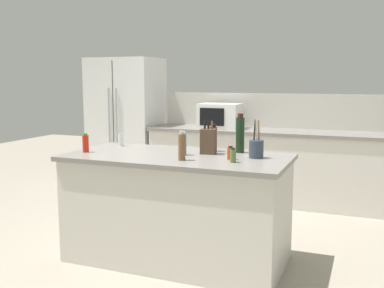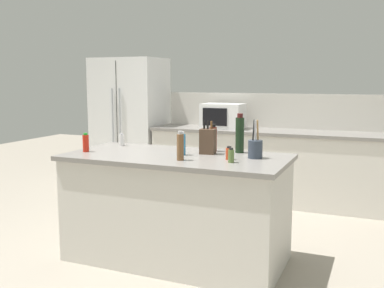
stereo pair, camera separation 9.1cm
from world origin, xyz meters
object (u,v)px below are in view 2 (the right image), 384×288
at_px(refrigerator, 130,123).
at_px(hot_sauce_bottle, 86,143).
at_px(wine_bottle, 240,134).
at_px(microwave, 223,116).
at_px(salt_shaker, 122,140).
at_px(pepper_grinder, 180,147).
at_px(vinegar_bottle, 213,138).
at_px(spice_jar_paprika, 229,153).
at_px(utensil_crock, 255,148).
at_px(dish_soap_bottle, 182,144).
at_px(knife_block, 208,141).
at_px(spice_jar_oregano, 231,156).

xyz_separation_m(refrigerator, hot_sauce_bottle, (0.97, -2.41, 0.07)).
bearing_deg(wine_bottle, microwave, 113.22).
bearing_deg(hot_sauce_bottle, salt_shaker, 77.73).
bearing_deg(pepper_grinder, refrigerator, 128.07).
height_order(vinegar_bottle, spice_jar_paprika, vinegar_bottle).
bearing_deg(microwave, utensil_crock, -64.34).
bearing_deg(salt_shaker, vinegar_bottle, 1.62).
relative_size(microwave, wine_bottle, 1.53).
bearing_deg(dish_soap_bottle, spice_jar_paprika, -6.87).
distance_m(wine_bottle, vinegar_bottle, 0.25).
xyz_separation_m(dish_soap_bottle, spice_jar_paprika, (0.44, -0.05, -0.04)).
xyz_separation_m(hot_sauce_bottle, pepper_grinder, (0.96, -0.06, 0.03)).
xyz_separation_m(knife_block, utensil_crock, (0.44, -0.05, -0.03)).
height_order(refrigerator, hot_sauce_bottle, refrigerator).
height_order(spice_jar_oregano, salt_shaker, salt_shaker).
height_order(knife_block, spice_jar_oregano, knife_block).
bearing_deg(refrigerator, spice_jar_paprika, -44.97).
bearing_deg(microwave, hot_sauce_bottle, -101.89).
height_order(knife_block, vinegar_bottle, knife_block).
xyz_separation_m(refrigerator, knife_block, (2.02, -2.09, 0.11)).
bearing_deg(vinegar_bottle, dish_soap_bottle, -120.41).
distance_m(knife_block, vinegar_bottle, 0.16).
relative_size(vinegar_bottle, salt_shaker, 1.99).
distance_m(refrigerator, spice_jar_oregano, 3.35).
height_order(vinegar_bottle, salt_shaker, vinegar_bottle).
bearing_deg(pepper_grinder, salt_shaker, 149.65).
distance_m(refrigerator, dish_soap_bottle, 2.89).
bearing_deg(knife_block, pepper_grinder, -110.56).
relative_size(utensil_crock, spice_jar_oregano, 2.74).
height_order(microwave, spice_jar_oregano, microwave).
bearing_deg(salt_shaker, spice_jar_oregano, -19.17).
height_order(vinegar_bottle, hot_sauce_bottle, vinegar_bottle).
bearing_deg(microwave, spice_jar_paprika, -69.79).
xyz_separation_m(microwave, pepper_grinder, (0.47, -2.41, -0.05)).
bearing_deg(utensil_crock, vinegar_bottle, 155.49).
bearing_deg(knife_block, salt_shaker, 165.54).
relative_size(dish_soap_bottle, pepper_grinder, 0.85).
relative_size(knife_block, pepper_grinder, 1.22).
relative_size(utensil_crock, dish_soap_bottle, 1.58).
relative_size(utensil_crock, vinegar_bottle, 1.29).
bearing_deg(vinegar_bottle, pepper_grinder, -99.06).
relative_size(microwave, hot_sauce_bottle, 3.14).
bearing_deg(spice_jar_paprika, salt_shaker, 165.08).
distance_m(utensil_crock, hot_sauce_bottle, 1.52).
relative_size(refrigerator, knife_block, 6.52).
relative_size(dish_soap_bottle, spice_jar_oregano, 1.74).
height_order(dish_soap_bottle, pepper_grinder, pepper_grinder).
xyz_separation_m(utensil_crock, wine_bottle, (-0.20, 0.22, 0.08)).
distance_m(microwave, spice_jar_paprika, 2.38).
bearing_deg(spice_jar_oregano, hot_sauce_bottle, -179.74).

